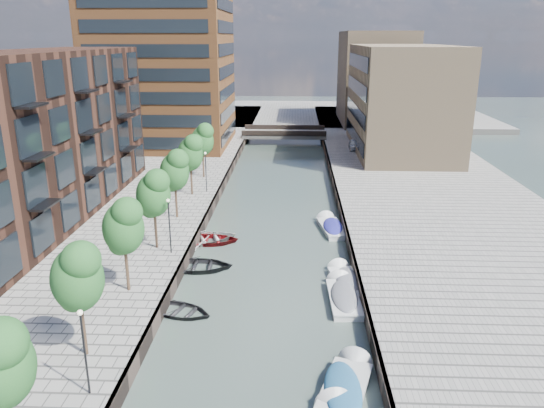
# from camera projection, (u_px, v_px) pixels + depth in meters

# --- Properties ---
(water) EXTENTS (300.00, 300.00, 0.00)m
(water) POSITION_uv_depth(u_px,v_px,m) (277.00, 202.00, 53.98)
(water) COLOR #38473F
(water) RESTS_ON ground
(quay_right) EXTENTS (20.00, 140.00, 1.00)m
(quay_right) POSITION_uv_depth(u_px,v_px,m) (436.00, 199.00, 53.14)
(quay_right) COLOR gray
(quay_right) RESTS_ON ground
(quay_wall_left) EXTENTS (0.25, 140.00, 1.00)m
(quay_wall_left) POSITION_uv_depth(u_px,v_px,m) (218.00, 196.00, 54.09)
(quay_wall_left) COLOR #332823
(quay_wall_left) RESTS_ON ground
(quay_wall_right) EXTENTS (0.25, 140.00, 1.00)m
(quay_wall_right) POSITION_uv_depth(u_px,v_px,m) (337.00, 198.00, 53.57)
(quay_wall_right) COLOR #332823
(quay_wall_right) RESTS_ON ground
(far_closure) EXTENTS (80.00, 40.00, 1.00)m
(far_closure) POSITION_uv_depth(u_px,v_px,m) (287.00, 114.00, 110.97)
(far_closure) COLOR gray
(far_closure) RESTS_ON ground
(apartment_block) EXTENTS (8.00, 38.00, 14.00)m
(apartment_block) POSITION_uv_depth(u_px,v_px,m) (27.00, 141.00, 42.89)
(apartment_block) COLOR black
(apartment_block) RESTS_ON quay_left
(tower) EXTENTS (18.00, 18.00, 30.00)m
(tower) POSITION_uv_depth(u_px,v_px,m) (162.00, 37.00, 73.68)
(tower) COLOR brown
(tower) RESTS_ON quay_left
(tan_block_near) EXTENTS (12.00, 25.00, 14.00)m
(tan_block_near) POSITION_uv_depth(u_px,v_px,m) (401.00, 99.00, 71.83)
(tan_block_near) COLOR #947A5B
(tan_block_near) RESTS_ON quay_right
(tan_block_far) EXTENTS (12.00, 20.00, 16.00)m
(tan_block_far) POSITION_uv_depth(u_px,v_px,m) (374.00, 77.00, 96.29)
(tan_block_far) COLOR #947A5B
(tan_block_far) RESTS_ON quay_right
(bridge) EXTENTS (13.00, 6.00, 1.30)m
(bridge) POSITION_uv_depth(u_px,v_px,m) (284.00, 134.00, 84.03)
(bridge) COLOR gray
(bridge) RESTS_ON ground
(tree_1) EXTENTS (2.50, 2.50, 5.95)m
(tree_1) POSITION_uv_depth(u_px,v_px,m) (77.00, 275.00, 25.12)
(tree_1) COLOR #382619
(tree_1) RESTS_ON quay_left
(tree_2) EXTENTS (2.50, 2.50, 5.95)m
(tree_2) POSITION_uv_depth(u_px,v_px,m) (123.00, 225.00, 31.78)
(tree_2) COLOR #382619
(tree_2) RESTS_ON quay_left
(tree_3) EXTENTS (2.50, 2.50, 5.95)m
(tree_3) POSITION_uv_depth(u_px,v_px,m) (153.00, 192.00, 38.45)
(tree_3) COLOR #382619
(tree_3) RESTS_ON quay_left
(tree_4) EXTENTS (2.50, 2.50, 5.95)m
(tree_4) POSITION_uv_depth(u_px,v_px,m) (174.00, 169.00, 45.12)
(tree_4) COLOR #382619
(tree_4) RESTS_ON quay_left
(tree_5) EXTENTS (2.50, 2.50, 5.95)m
(tree_5) POSITION_uv_depth(u_px,v_px,m) (190.00, 152.00, 51.78)
(tree_5) COLOR #382619
(tree_5) RESTS_ON quay_left
(tree_6) EXTENTS (2.50, 2.50, 5.95)m
(tree_6) POSITION_uv_depth(u_px,v_px,m) (202.00, 139.00, 58.45)
(tree_6) COLOR #382619
(tree_6) RESTS_ON quay_left
(lamp_0) EXTENTS (0.24, 0.24, 4.12)m
(lamp_0) POSITION_uv_depth(u_px,v_px,m) (84.00, 343.00, 22.75)
(lamp_0) COLOR black
(lamp_0) RESTS_ON quay_left
(lamp_1) EXTENTS (0.24, 0.24, 4.12)m
(lamp_1) POSITION_uv_depth(u_px,v_px,m) (169.00, 220.00, 37.99)
(lamp_1) COLOR black
(lamp_1) RESTS_ON quay_left
(lamp_2) EXTENTS (0.24, 0.24, 4.12)m
(lamp_2) POSITION_uv_depth(u_px,v_px,m) (206.00, 168.00, 53.22)
(lamp_2) COLOR black
(lamp_2) RESTS_ON quay_left
(sloop_1) EXTENTS (4.79, 4.07, 0.84)m
(sloop_1) POSITION_uv_depth(u_px,v_px,m) (181.00, 314.00, 32.21)
(sloop_1) COLOR black
(sloop_1) RESTS_ON ground
(sloop_2) EXTENTS (4.92, 3.61, 0.99)m
(sloop_2) POSITION_uv_depth(u_px,v_px,m) (210.00, 243.00, 43.27)
(sloop_2) COLOR maroon
(sloop_2) RESTS_ON ground
(sloop_3) EXTENTS (6.17, 5.40, 1.06)m
(sloop_3) POSITION_uv_depth(u_px,v_px,m) (207.00, 242.00, 43.45)
(sloop_3) COLOR silver
(sloop_3) RESTS_ON ground
(sloop_4) EXTENTS (5.08, 3.69, 1.03)m
(sloop_4) POSITION_uv_depth(u_px,v_px,m) (199.00, 269.00, 38.34)
(sloop_4) COLOR black
(sloop_4) RESTS_ON ground
(motorboat_0) EXTENTS (3.45, 5.86, 1.85)m
(motorboat_0) POSITION_uv_depth(u_px,v_px,m) (345.00, 389.00, 25.01)
(motorboat_0) COLOR beige
(motorboat_0) RESTS_ON ground
(motorboat_1) EXTENTS (2.06, 5.39, 1.77)m
(motorboat_1) POSITION_uv_depth(u_px,v_px,m) (343.00, 296.00, 33.97)
(motorboat_1) COLOR silver
(motorboat_1) RESTS_ON ground
(motorboat_3) EXTENTS (2.67, 5.45, 1.74)m
(motorboat_3) POSITION_uv_depth(u_px,v_px,m) (331.00, 227.00, 46.29)
(motorboat_3) COLOR silver
(motorboat_3) RESTS_ON ground
(motorboat_4) EXTENTS (2.44, 5.12, 1.64)m
(motorboat_4) POSITION_uv_depth(u_px,v_px,m) (345.00, 280.00, 36.18)
(motorboat_4) COLOR white
(motorboat_4) RESTS_ON ground
(car) EXTENTS (1.79, 4.15, 1.40)m
(car) POSITION_uv_depth(u_px,v_px,m) (355.00, 145.00, 73.93)
(car) COLOR silver
(car) RESTS_ON quay_right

